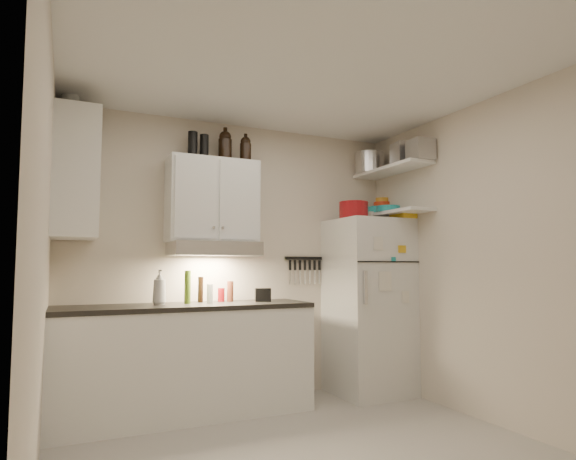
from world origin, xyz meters
name	(u,v)px	position (x,y,z in m)	size (l,w,h in m)	color
floor	(312,459)	(0.00, 0.00, -0.01)	(3.20, 3.00, 0.02)	#B4AEA6
ceiling	(310,66)	(0.00, 0.00, 2.61)	(3.20, 3.00, 0.02)	white
back_wall	(237,260)	(0.00, 1.51, 1.30)	(3.20, 0.02, 2.60)	beige
left_wall	(40,254)	(-1.61, 0.00, 1.30)	(0.02, 3.00, 2.60)	beige
right_wall	(487,258)	(1.61, 0.00, 1.30)	(0.02, 3.00, 2.60)	beige
base_cabinet	(186,362)	(-0.55, 1.20, 0.44)	(2.10, 0.60, 0.88)	white
countertop	(187,307)	(-0.55, 1.20, 0.90)	(2.10, 0.62, 0.04)	black
upper_cabinet	(212,201)	(-0.30, 1.33, 1.83)	(0.80, 0.33, 0.75)	white
side_cabinet	(76,175)	(-1.44, 1.20, 1.95)	(0.33, 0.55, 1.00)	white
range_hood	(214,249)	(-0.30, 1.27, 1.39)	(0.76, 0.46, 0.12)	silver
fridge	(369,306)	(1.25, 1.16, 0.85)	(0.70, 0.68, 1.70)	white
shelf_hi	(391,170)	(1.45, 1.02, 2.20)	(0.30, 0.95, 0.03)	white
shelf_lo	(392,214)	(1.45, 1.02, 1.76)	(0.30, 0.95, 0.03)	white
knife_strip	(304,258)	(0.70, 1.49, 1.32)	(0.42, 0.02, 0.03)	black
dutch_oven	(354,210)	(1.04, 1.09, 1.78)	(0.28, 0.28, 0.16)	maroon
book_stack	(403,215)	(1.50, 0.92, 1.74)	(0.17, 0.22, 0.07)	gold
spice_jar	(371,216)	(1.30, 1.17, 1.74)	(0.05, 0.05, 0.09)	silver
stock_pot	(370,163)	(1.40, 1.33, 2.32)	(0.31, 0.31, 0.22)	silver
tin_a	(405,155)	(1.51, 0.88, 2.33)	(0.23, 0.21, 0.23)	#AAAAAD
tin_b	(421,150)	(1.48, 0.62, 2.32)	(0.20, 0.20, 0.20)	#AAAAAD
bowl_teal	(379,211)	(1.51, 1.32, 1.82)	(0.23, 0.23, 0.09)	teal
bowl_orange	(382,205)	(1.57, 1.34, 1.89)	(0.18, 0.18, 0.05)	red
bowl_yellow	(382,200)	(1.57, 1.34, 1.94)	(0.14, 0.14, 0.05)	orange
plates	(388,209)	(1.40, 1.02, 1.80)	(0.24, 0.24, 0.06)	teal
growler_a	(225,146)	(-0.18, 1.35, 2.35)	(0.13, 0.13, 0.30)	black
growler_b	(246,149)	(0.00, 1.31, 2.33)	(0.11, 0.11, 0.25)	black
thermos_a	(204,147)	(-0.38, 1.36, 2.32)	(0.08, 0.08, 0.23)	black
thermos_b	(193,145)	(-0.48, 1.35, 2.32)	(0.08, 0.08, 0.24)	black
side_jar	(70,103)	(-1.49, 1.29, 2.54)	(0.14, 0.14, 0.18)	silver
soap_bottle	(160,285)	(-0.77, 1.23, 1.08)	(0.12, 0.12, 0.32)	white
pepper_mill	(230,291)	(-0.12, 1.34, 1.01)	(0.06, 0.06, 0.18)	#5E2D1C
oil_bottle	(188,287)	(-0.53, 1.25, 1.06)	(0.05, 0.05, 0.28)	#4A6B1A
vinegar_bottle	(201,289)	(-0.39, 1.35, 1.03)	(0.05, 0.05, 0.23)	black
clear_bottle	(210,294)	(-0.34, 1.24, 1.00)	(0.05, 0.05, 0.16)	silver
red_jar	(221,295)	(-0.20, 1.36, 0.98)	(0.06, 0.06, 0.12)	maroon
caddy	(263,295)	(0.15, 1.22, 0.98)	(0.14, 0.10, 0.12)	black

